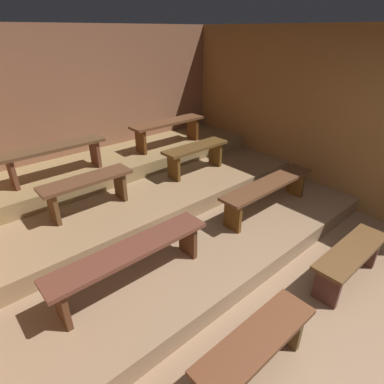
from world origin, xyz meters
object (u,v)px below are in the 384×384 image
at_px(bench_lower_right, 268,188).
at_px(bench_middle_left, 87,186).
at_px(bench_floor_right, 350,257).
at_px(bench_lower_left, 132,256).
at_px(bench_middle_right, 196,152).
at_px(bench_upper_right, 168,127).
at_px(bench_floor_left, 256,347).
at_px(bench_upper_left, 55,153).

xyz_separation_m(bench_lower_right, bench_middle_left, (-1.97, 1.28, 0.20)).
height_order(bench_floor_right, bench_lower_left, bench_lower_left).
bearing_deg(bench_lower_right, bench_lower_left, 180.00).
relative_size(bench_middle_right, bench_upper_right, 0.82).
relative_size(bench_middle_left, bench_upper_right, 0.82).
bearing_deg(bench_middle_left, bench_middle_right, 0.00).
xyz_separation_m(bench_lower_left, bench_middle_left, (0.18, 1.28, 0.20)).
bearing_deg(bench_upper_right, bench_lower_left, -134.66).
bearing_deg(bench_floor_right, bench_floor_left, 180.00).
relative_size(bench_floor_right, bench_upper_right, 0.84).
relative_size(bench_lower_left, bench_lower_right, 1.00).
relative_size(bench_floor_right, bench_middle_left, 1.02).
bearing_deg(bench_upper_left, bench_floor_right, -62.34).
bearing_deg(bench_upper_left, bench_middle_left, -85.27).
distance_m(bench_floor_right, bench_upper_left, 3.85).
bearing_deg(bench_upper_right, bench_upper_left, 180.00).
distance_m(bench_lower_left, bench_lower_right, 2.15).
height_order(bench_middle_right, bench_upper_left, bench_upper_left).
distance_m(bench_upper_left, bench_upper_right, 1.92).
distance_m(bench_middle_left, bench_middle_right, 1.79).
relative_size(bench_floor_left, bench_lower_right, 0.69).
distance_m(bench_floor_left, bench_lower_right, 2.29).
relative_size(bench_floor_left, bench_middle_right, 1.02).
distance_m(bench_floor_right, bench_middle_left, 3.11).
xyz_separation_m(bench_middle_right, bench_upper_right, (0.06, 0.78, 0.23)).
height_order(bench_middle_left, bench_upper_left, bench_upper_left).
xyz_separation_m(bench_floor_right, bench_upper_left, (-1.76, 3.35, 0.68)).
distance_m(bench_lower_right, bench_upper_left, 2.93).
height_order(bench_lower_left, bench_lower_right, same).
bearing_deg(bench_floor_right, bench_lower_right, 77.97).
bearing_deg(bench_lower_right, bench_middle_right, 97.91).
xyz_separation_m(bench_lower_left, bench_upper_left, (0.11, 2.06, 0.44)).
bearing_deg(bench_floor_right, bench_upper_left, 117.66).
height_order(bench_floor_left, bench_upper_left, bench_upper_left).
relative_size(bench_floor_left, bench_middle_left, 1.02).
bearing_deg(bench_upper_left, bench_floor_left, -87.22).
height_order(bench_lower_right, bench_middle_right, bench_middle_right).
height_order(bench_floor_right, bench_middle_left, bench_middle_left).
relative_size(bench_lower_right, bench_middle_left, 1.47).
bearing_deg(bench_upper_right, bench_middle_right, -94.73).
xyz_separation_m(bench_lower_right, bench_upper_right, (-0.11, 2.06, 0.44)).
bearing_deg(bench_upper_left, bench_upper_right, 0.00).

